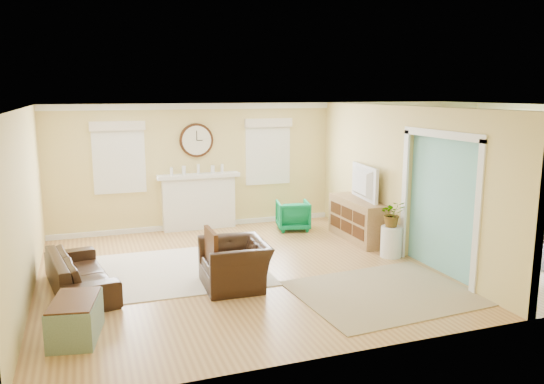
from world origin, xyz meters
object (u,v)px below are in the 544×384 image
Objects in this scene: dining_table at (489,230)px; sofa at (80,273)px; eames_chair at (235,264)px; credenza at (359,220)px; green_chair at (293,215)px.

sofa is at bearing 103.23° from dining_table.
sofa is 2.22m from eames_chair.
eames_chair is 0.67× the size of credenza.
dining_table is at bearing -32.10° from credenza.
green_chair is (4.18, 2.22, 0.03)m from sofa.
dining_table is (7.10, -0.19, 0.05)m from sofa.
eames_chair is 3.43m from green_chair.
credenza is at bearing 140.59° from green_chair.
sofa is at bearing -168.11° from credenza.
green_chair is 0.42× the size of credenza.
credenza reaches higher than green_chair.
green_chair is 3.79m from dining_table.
dining_table is (2.01, -1.26, -0.07)m from credenza.
dining_table reaches higher than green_chair.
sofa is 1.21× the size of credenza.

